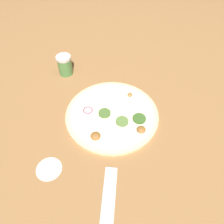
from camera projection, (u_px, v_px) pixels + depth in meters
name	position (u px, v px, depth m)	size (l,w,h in m)	color
ground_plane	(112.00, 116.00, 0.86)	(3.00, 3.00, 0.00)	olive
pizza	(112.00, 115.00, 0.85)	(0.36, 0.36, 0.03)	beige
spice_jar	(65.00, 65.00, 0.99)	(0.07, 0.07, 0.09)	#4C7F42
flour_patch	(49.00, 169.00, 0.72)	(0.08, 0.08, 0.00)	white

